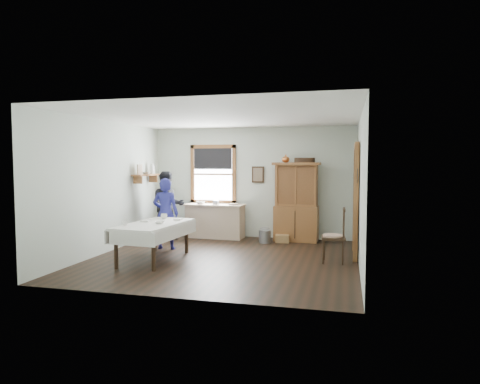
# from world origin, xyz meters

# --- Properties ---
(room) EXTENTS (5.01, 5.01, 2.70)m
(room) POSITION_xyz_m (0.00, 0.00, 1.35)
(room) COLOR black
(room) RESTS_ON ground
(window) EXTENTS (1.18, 0.07, 1.48)m
(window) POSITION_xyz_m (-1.00, 2.46, 1.64)
(window) COLOR white
(window) RESTS_ON room
(doorway) EXTENTS (0.09, 1.14, 2.22)m
(doorway) POSITION_xyz_m (2.46, 0.85, 1.16)
(doorway) COLOR #463F32
(doorway) RESTS_ON room
(wall_shelf) EXTENTS (0.24, 1.00, 0.44)m
(wall_shelf) POSITION_xyz_m (-2.37, 1.54, 1.57)
(wall_shelf) COLOR #95612E
(wall_shelf) RESTS_ON room
(framed_picture) EXTENTS (0.30, 0.04, 0.40)m
(framed_picture) POSITION_xyz_m (0.15, 2.46, 1.55)
(framed_picture) COLOR black
(framed_picture) RESTS_ON room
(rug_beater) EXTENTS (0.01, 0.27, 0.27)m
(rug_beater) POSITION_xyz_m (2.45, 0.30, 1.72)
(rug_beater) COLOR black
(rug_beater) RESTS_ON room
(work_counter) EXTENTS (1.47, 0.61, 0.83)m
(work_counter) POSITION_xyz_m (-0.86, 2.17, 0.41)
(work_counter) COLOR tan
(work_counter) RESTS_ON room
(china_hutch) EXTENTS (1.10, 0.56, 1.84)m
(china_hutch) POSITION_xyz_m (1.13, 2.19, 0.92)
(china_hutch) COLOR #95612E
(china_hutch) RESTS_ON room
(dining_table) EXTENTS (1.06, 1.83, 0.70)m
(dining_table) POSITION_xyz_m (-1.24, -0.46, 0.35)
(dining_table) COLOR white
(dining_table) RESTS_ON room
(spindle_chair) EXTENTS (0.50, 0.50, 1.02)m
(spindle_chair) POSITION_xyz_m (2.04, 0.17, 0.51)
(spindle_chair) COLOR black
(spindle_chair) RESTS_ON room
(pail) EXTENTS (0.32, 0.32, 0.29)m
(pail) POSITION_xyz_m (0.46, 1.78, 0.15)
(pail) COLOR gray
(pail) RESTS_ON room
(wicker_basket) EXTENTS (0.33, 0.25, 0.18)m
(wicker_basket) POSITION_xyz_m (0.84, 1.92, 0.09)
(wicker_basket) COLOR #9D7047
(wicker_basket) RESTS_ON room
(woman_blue) EXTENTS (0.55, 0.40, 1.40)m
(woman_blue) POSITION_xyz_m (-1.46, 0.58, 0.70)
(woman_blue) COLOR navy
(woman_blue) RESTS_ON room
(figure_dark) EXTENTS (0.92, 0.86, 1.51)m
(figure_dark) POSITION_xyz_m (-1.85, 1.57, 0.76)
(figure_dark) COLOR black
(figure_dark) RESTS_ON room
(table_cup_a) EXTENTS (0.15, 0.15, 0.10)m
(table_cup_a) POSITION_xyz_m (-1.31, 0.16, 0.76)
(table_cup_a) COLOR silver
(table_cup_a) RESTS_ON dining_table
(table_cup_b) EXTENTS (0.12, 0.12, 0.09)m
(table_cup_b) POSITION_xyz_m (-1.62, -0.86, 0.75)
(table_cup_b) COLOR silver
(table_cup_b) RESTS_ON dining_table
(table_bowl) EXTENTS (0.21, 0.21, 0.05)m
(table_bowl) POSITION_xyz_m (-1.11, -0.48, 0.73)
(table_bowl) COLOR silver
(table_bowl) RESTS_ON dining_table
(counter_book) EXTENTS (0.19, 0.25, 0.02)m
(counter_book) POSITION_xyz_m (-0.48, 2.15, 0.84)
(counter_book) COLOR #76634F
(counter_book) RESTS_ON work_counter
(counter_bowl) EXTENTS (0.25, 0.25, 0.07)m
(counter_bowl) POSITION_xyz_m (-1.22, 2.11, 0.86)
(counter_bowl) COLOR silver
(counter_bowl) RESTS_ON work_counter
(shelf_bowl) EXTENTS (0.22, 0.22, 0.05)m
(shelf_bowl) POSITION_xyz_m (-2.37, 1.55, 1.60)
(shelf_bowl) COLOR silver
(shelf_bowl) RESTS_ON wall_shelf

